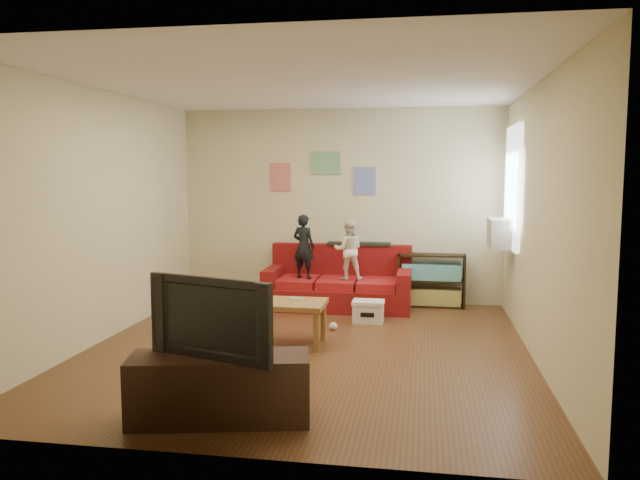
% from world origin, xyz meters
% --- Properties ---
extents(room_shell, '(4.52, 5.02, 2.72)m').
position_xyz_m(room_shell, '(0.00, 0.00, 1.35)').
color(room_shell, brown).
rests_on(room_shell, ground).
extents(sofa, '(1.94, 0.89, 0.85)m').
position_xyz_m(sofa, '(0.05, 2.07, 0.29)').
color(sofa, maroon).
rests_on(sofa, ground).
extents(child_a, '(0.37, 0.30, 0.86)m').
position_xyz_m(child_a, '(-0.40, 1.90, 0.84)').
color(child_a, black).
rests_on(child_a, sofa).
extents(child_b, '(0.43, 0.36, 0.79)m').
position_xyz_m(child_b, '(0.20, 1.90, 0.80)').
color(child_b, white).
rests_on(child_b, sofa).
extents(coffee_table, '(1.03, 0.57, 0.46)m').
position_xyz_m(coffee_table, '(-0.35, 0.14, 0.40)').
color(coffee_table, olive).
rests_on(coffee_table, ground).
extents(remote, '(0.18, 0.18, 0.02)m').
position_xyz_m(remote, '(-0.60, 0.02, 0.48)').
color(remote, black).
rests_on(remote, coffee_table).
extents(game_controller, '(0.16, 0.08, 0.03)m').
position_xyz_m(game_controller, '(-0.15, 0.19, 0.48)').
color(game_controller, silver).
rests_on(game_controller, coffee_table).
extents(bookshelf, '(0.90, 0.27, 0.72)m').
position_xyz_m(bookshelf, '(1.28, 2.30, 0.32)').
color(bookshelf, black).
rests_on(bookshelf, ground).
extents(window, '(0.04, 1.08, 1.48)m').
position_xyz_m(window, '(2.22, 1.65, 1.64)').
color(window, white).
rests_on(window, room_shell).
extents(ac_unit, '(0.28, 0.55, 0.35)m').
position_xyz_m(ac_unit, '(2.10, 1.65, 1.08)').
color(ac_unit, '#B7B2A3').
rests_on(ac_unit, window).
extents(artwork_left, '(0.30, 0.01, 0.40)m').
position_xyz_m(artwork_left, '(-0.85, 2.48, 1.75)').
color(artwork_left, '#D87266').
rests_on(artwork_left, room_shell).
extents(artwork_center, '(0.42, 0.01, 0.32)m').
position_xyz_m(artwork_center, '(-0.20, 2.48, 1.95)').
color(artwork_center, '#72B27F').
rests_on(artwork_center, room_shell).
extents(artwork_right, '(0.30, 0.01, 0.38)m').
position_xyz_m(artwork_right, '(0.35, 2.48, 1.70)').
color(artwork_right, '#727FCC').
rests_on(artwork_right, room_shell).
extents(file_box, '(0.38, 0.29, 0.27)m').
position_xyz_m(file_box, '(0.52, 1.27, 0.13)').
color(file_box, white).
rests_on(file_box, ground).
extents(tv_stand, '(1.37, 0.70, 0.49)m').
position_xyz_m(tv_stand, '(-0.29, -1.94, 0.25)').
color(tv_stand, '#341F16').
rests_on(tv_stand, ground).
extents(television, '(1.02, 0.45, 0.60)m').
position_xyz_m(television, '(-0.29, -1.94, 0.79)').
color(television, black).
rests_on(television, tv_stand).
extents(tissue, '(0.09, 0.09, 0.09)m').
position_xyz_m(tissue, '(0.15, 0.81, 0.05)').
color(tissue, silver).
rests_on(tissue, ground).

